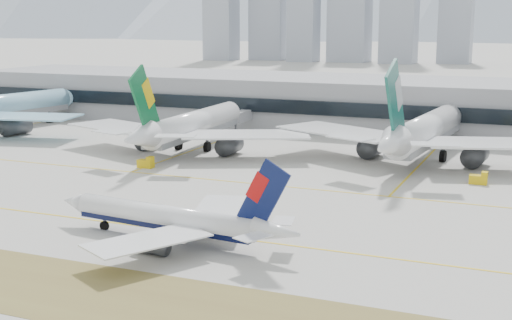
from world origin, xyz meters
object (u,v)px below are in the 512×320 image
at_px(terminal, 383,104).
at_px(taxiing_airliner, 173,219).
at_px(widebody_eva, 191,127).
at_px(widebody_cathay, 424,132).

bearing_deg(terminal, taxiing_airliner, -91.33).
height_order(widebody_eva, terminal, widebody_eva).
distance_m(taxiing_airliner, widebody_cathay, 81.04).
height_order(widebody_cathay, terminal, widebody_cathay).
distance_m(widebody_cathay, terminal, 51.65).
height_order(widebody_eva, widebody_cathay, widebody_cathay).
xyz_separation_m(widebody_eva, widebody_cathay, (56.31, 10.01, 0.54)).
bearing_deg(widebody_cathay, taxiing_airliner, 167.60).
relative_size(widebody_eva, terminal, 0.24).
distance_m(widebody_eva, widebody_cathay, 57.19).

